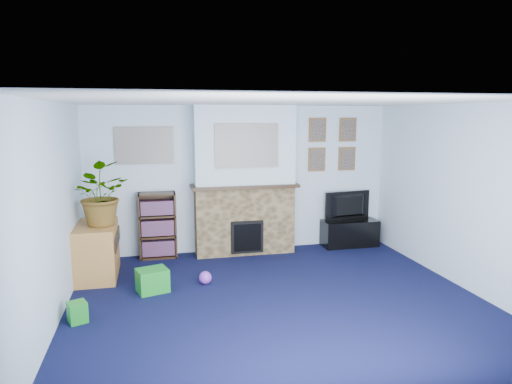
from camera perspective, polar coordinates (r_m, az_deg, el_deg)
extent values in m
cube|color=black|center=(5.75, 2.74, -13.43)|extent=(5.00, 4.50, 0.01)
cube|color=white|center=(5.29, 2.95, 11.23)|extent=(5.00, 4.50, 0.01)
cube|color=silver|center=(7.55, -1.78, 1.62)|extent=(5.00, 0.04, 2.40)
cube|color=silver|center=(3.35, 13.41, -8.90)|extent=(5.00, 0.04, 2.40)
cube|color=silver|center=(5.31, -24.17, -2.65)|extent=(0.04, 4.50, 2.40)
cube|color=silver|center=(6.52, 24.50, -0.52)|extent=(0.04, 4.50, 2.40)
cube|color=brown|center=(7.48, -1.46, -3.52)|extent=(1.60, 0.40, 1.10)
cube|color=brown|center=(7.30, -1.50, 5.69)|extent=(1.60, 0.40, 1.30)
cube|color=brown|center=(7.34, -1.43, 0.80)|extent=(1.72, 0.50, 0.05)
cube|color=brown|center=(7.34, -1.12, -5.63)|extent=(0.52, 0.08, 0.52)
cube|color=brown|center=(7.30, -1.06, -5.71)|extent=(0.44, 0.02, 0.44)
cube|color=gray|center=(7.09, -1.15, 5.82)|extent=(1.00, 0.03, 0.68)
cube|color=gray|center=(7.34, -13.79, 5.67)|extent=(0.90, 0.03, 0.58)
cube|color=brown|center=(7.82, 7.69, 7.70)|extent=(0.30, 0.03, 0.40)
cube|color=brown|center=(8.03, 11.40, 7.65)|extent=(0.30, 0.03, 0.40)
cube|color=brown|center=(7.85, 7.61, 4.05)|extent=(0.30, 0.03, 0.40)
cube|color=brown|center=(8.06, 11.29, 4.09)|extent=(0.30, 0.03, 0.40)
cube|color=black|center=(8.10, 11.61, -5.05)|extent=(0.96, 0.40, 0.45)
imported|color=black|center=(8.02, 11.67, -1.74)|extent=(0.86, 0.22, 0.49)
cube|color=black|center=(7.52, -12.21, -3.86)|extent=(0.58, 0.02, 1.05)
cube|color=black|center=(7.40, -14.32, -4.17)|extent=(0.03, 0.28, 1.05)
cube|color=black|center=(7.40, -10.06, -4.01)|extent=(0.03, 0.28, 1.05)
cube|color=black|center=(7.53, -12.05, -7.86)|extent=(0.56, 0.28, 0.03)
cube|color=black|center=(7.44, -12.14, -5.40)|extent=(0.56, 0.28, 0.03)
cube|color=black|center=(7.36, -12.23, -2.92)|extent=(0.56, 0.28, 0.03)
cube|color=black|center=(7.29, -12.33, -0.19)|extent=(0.56, 0.28, 0.03)
cube|color=black|center=(7.48, -12.09, -6.75)|extent=(0.50, 0.22, 0.24)
cube|color=black|center=(7.39, -12.18, -4.30)|extent=(0.50, 0.22, 0.24)
cube|color=black|center=(7.32, -12.27, -1.87)|extent=(0.50, 0.22, 0.22)
cube|color=#B27939|center=(6.81, -19.26, -7.15)|extent=(0.54, 0.97, 0.75)
imported|color=#26661E|center=(6.57, -19.27, -0.30)|extent=(1.01, 1.02, 0.85)
cube|color=gold|center=(7.29, -2.01, 1.49)|extent=(0.10, 0.06, 0.14)
cylinder|color=#B2BFC6|center=(7.38, 1.20, 1.67)|extent=(0.05, 0.05, 0.16)
sphere|color=gray|center=(7.22, -5.62, 1.33)|extent=(0.13, 0.13, 0.13)
cylinder|color=#198C26|center=(7.46, 3.41, 1.59)|extent=(0.06, 0.06, 0.12)
cube|color=#198C26|center=(6.12, -12.82, -10.80)|extent=(0.45, 0.40, 0.30)
sphere|color=purple|center=(6.28, -6.36, -10.57)|extent=(0.17, 0.17, 0.17)
cube|color=#198C26|center=(5.53, -21.42, -13.85)|extent=(0.24, 0.24, 0.23)
cylinder|color=yellow|center=(6.71, -19.82, -9.92)|extent=(0.30, 0.13, 0.17)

